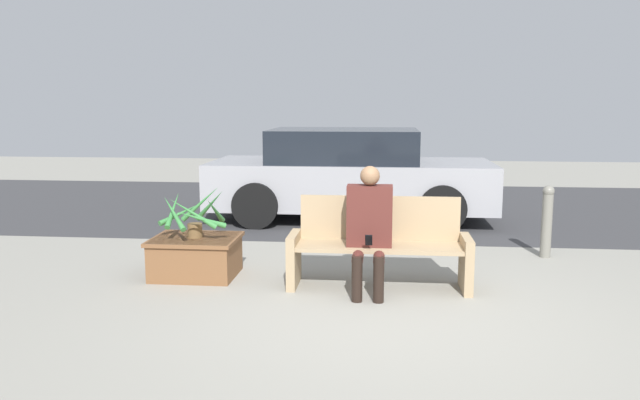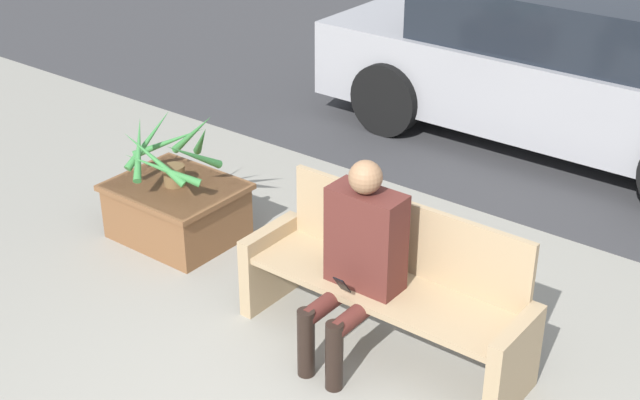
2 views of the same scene
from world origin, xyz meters
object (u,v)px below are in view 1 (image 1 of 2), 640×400
bench (379,245)px  planter_box (196,255)px  potted_plant (194,215)px  bollard_post (547,220)px  parked_car (349,175)px  person_seated (369,224)px

bench → planter_box: 2.00m
planter_box → bench: bearing=-4.7°
potted_plant → planter_box: bearing=51.0°
bollard_post → potted_plant: bearing=-162.7°
bollard_post → bench: bearing=-145.2°
bench → potted_plant: potted_plant is taller
planter_box → parked_car: bearing=67.1°
bollard_post → parked_car: bearing=138.4°
potted_plant → parked_car: bearing=67.0°
bench → parked_car: parked_car is taller
bench → person_seated: 0.33m
potted_plant → bollard_post: size_ratio=0.89×
bench → parked_car: size_ratio=0.41×
potted_plant → bench: bearing=-4.4°
person_seated → potted_plant: person_seated is taller
parked_car → bollard_post: size_ratio=5.00×
parked_car → person_seated: bearing=-83.9°
bench → bollard_post: size_ratio=2.07×
planter_box → bollard_post: size_ratio=1.04×
bench → planter_box: (-1.99, 0.16, -0.19)m
planter_box → potted_plant: size_ratio=1.17×
planter_box → bollard_post: bollard_post is taller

